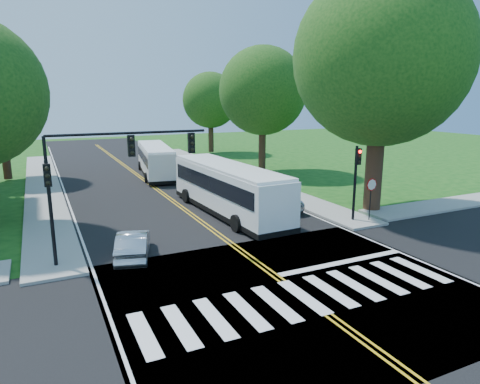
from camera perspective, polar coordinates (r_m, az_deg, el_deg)
ground at (r=17.00m, az=7.52°, el=-13.04°), size 140.00×140.00×0.00m
road at (r=32.75m, az=-9.86°, el=-0.51°), size 14.00×96.00×0.01m
cross_road at (r=17.00m, az=7.52°, el=-13.02°), size 60.00×12.00×0.01m
center_line at (r=36.53m, az=-11.59°, el=0.79°), size 0.36×70.00×0.01m
edge_line_w at (r=35.57m, az=-22.25°, el=-0.22°), size 0.12×70.00×0.01m
edge_line_e at (r=38.69m, az=-1.78°, el=1.70°), size 0.12×70.00×0.01m
crosswalk at (r=16.62m, az=8.48°, el=-13.63°), size 12.60×3.00×0.01m
stop_bar at (r=20.10m, az=13.49°, el=-9.09°), size 6.60×0.40×0.01m
sidewalk_nw at (r=38.45m, az=-24.78°, el=0.56°), size 2.60×40.00×0.15m
sidewalk_ne at (r=41.97m, az=-1.57°, el=2.65°), size 2.60×40.00×0.15m
sidewalk_xe at (r=35.33m, az=29.26°, el=-0.88°), size 20.00×2.60×0.15m
tree_ne_big at (r=28.59m, az=18.36°, el=16.60°), size 10.80×10.80×14.91m
tree_east_mid at (r=41.86m, az=3.05°, el=13.31°), size 8.40×8.40×11.93m
tree_east_far at (r=56.80m, az=-3.96°, el=12.10°), size 7.20×7.20×10.34m
signal_nw at (r=19.60m, az=-17.52°, el=3.37°), size 7.15×0.46×5.66m
signal_ne at (r=25.83m, az=15.23°, el=2.43°), size 0.30×0.46×4.40m
stop_sign at (r=26.19m, az=17.10°, el=0.38°), size 0.76×0.08×2.53m
bus_lead at (r=27.10m, az=-1.64°, el=0.53°), size 3.35×12.18×3.12m
bus_follow at (r=41.25m, az=-11.21°, el=4.25°), size 3.93×11.21×2.84m
hatchback at (r=20.48m, az=-14.06°, el=-6.79°), size 2.39×4.14×1.29m
suv at (r=28.36m, az=4.85°, el=-1.13°), size 2.13×4.40×1.21m
dark_sedan at (r=35.97m, az=-2.31°, el=1.93°), size 2.35×4.72×1.32m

